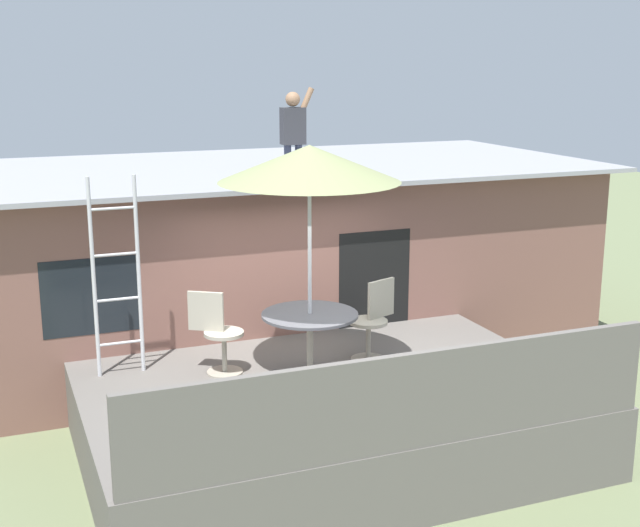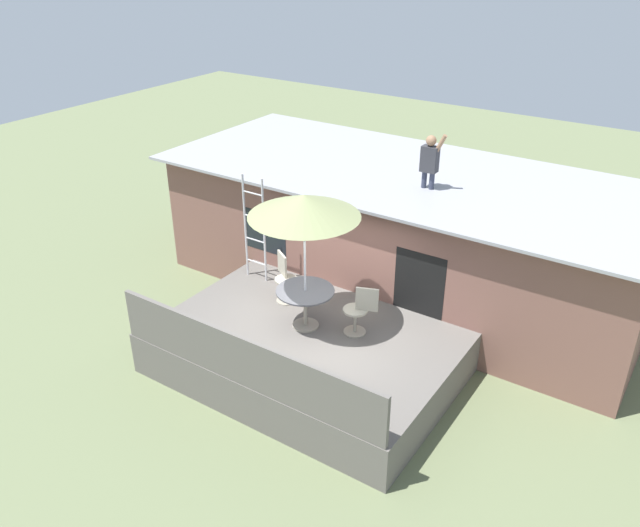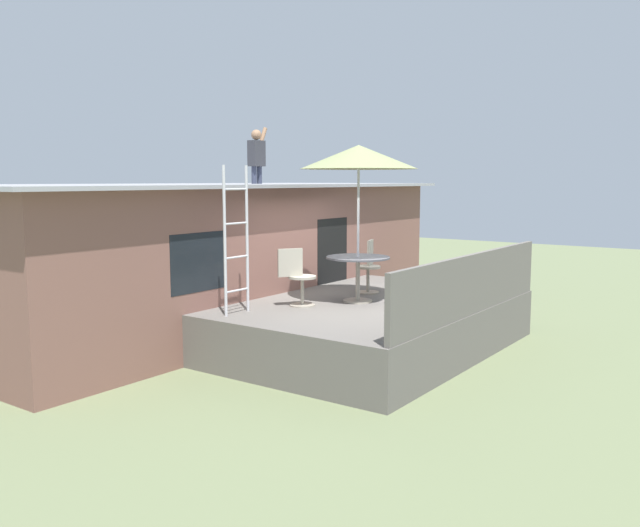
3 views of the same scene
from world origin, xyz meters
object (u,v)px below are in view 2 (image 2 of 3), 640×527
(step_ladder, at_px, (255,229))
(patio_chair_right, at_px, (359,311))
(person_figure, at_px, (430,158))
(patio_chair_left, at_px, (285,278))
(patio_umbrella, at_px, (304,206))
(patio_table, at_px, (305,298))

(step_ladder, bearing_deg, patio_chair_right, -12.06)
(step_ladder, height_order, patio_chair_right, step_ladder)
(person_figure, relative_size, patio_chair_left, 1.21)
(patio_umbrella, height_order, patio_chair_right, patio_umbrella)
(person_figure, bearing_deg, step_ladder, -144.46)
(step_ladder, bearing_deg, person_figure, 35.54)
(patio_umbrella, xyz_separation_m, person_figure, (0.89, 2.92, 0.17))
(patio_chair_left, bearing_deg, person_figure, 86.12)
(step_ladder, distance_m, patio_chair_left, 1.25)
(patio_chair_left, bearing_deg, patio_chair_right, 25.93)
(patio_chair_left, distance_m, patio_chair_right, 1.80)
(step_ladder, bearing_deg, patio_umbrella, -26.65)
(patio_umbrella, relative_size, person_figure, 2.29)
(patio_table, distance_m, patio_chair_right, 0.98)
(patio_chair_left, bearing_deg, step_ladder, -167.60)
(patio_table, distance_m, step_ladder, 2.16)
(step_ladder, relative_size, person_figure, 1.98)
(step_ladder, bearing_deg, patio_chair_left, -20.54)
(step_ladder, height_order, patio_chair_left, step_ladder)
(patio_table, xyz_separation_m, step_ladder, (-1.88, 0.94, 0.51))
(patio_umbrella, distance_m, step_ladder, 2.44)
(patio_chair_left, bearing_deg, patio_umbrella, -0.00)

